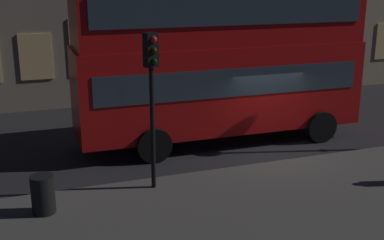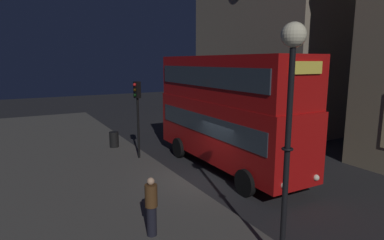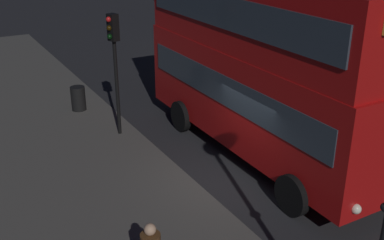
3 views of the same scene
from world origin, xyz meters
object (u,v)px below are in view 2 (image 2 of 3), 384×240
(traffic_light_near_kerb, at_px, (137,104))
(pedestrian, at_px, (151,206))
(street_lamp, at_px, (291,84))
(litter_bin, at_px, (114,139))
(double_decker_bus, at_px, (227,106))

(traffic_light_near_kerb, distance_m, pedestrian, 8.23)
(street_lamp, xyz_separation_m, litter_bin, (-13.42, -0.51, -4.12))
(litter_bin, bearing_deg, traffic_light_near_kerb, 10.60)
(double_decker_bus, height_order, traffic_light_near_kerb, double_decker_bus)
(pedestrian, relative_size, litter_bin, 1.94)
(street_lamp, distance_m, litter_bin, 14.05)
(double_decker_bus, xyz_separation_m, street_lamp, (7.31, -3.39, 1.62))
(double_decker_bus, xyz_separation_m, litter_bin, (-6.11, -3.90, -2.50))
(double_decker_bus, relative_size, traffic_light_near_kerb, 2.40)
(double_decker_bus, distance_m, street_lamp, 8.22)
(traffic_light_near_kerb, relative_size, litter_bin, 4.39)
(street_lamp, bearing_deg, pedestrian, -141.59)
(pedestrian, bearing_deg, double_decker_bus, -168.99)
(double_decker_bus, relative_size, street_lamp, 1.64)
(street_lamp, distance_m, pedestrian, 5.24)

